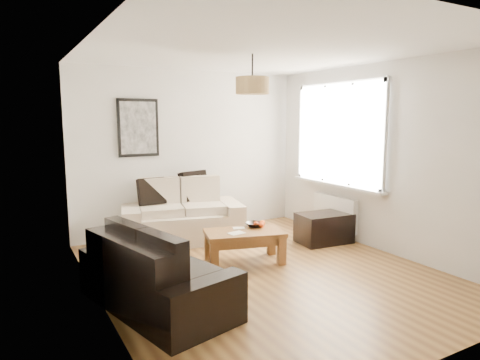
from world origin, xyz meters
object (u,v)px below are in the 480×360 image
coffee_table (244,246)px  ottoman (324,228)px  sofa_leather (157,270)px  loveseat_cream (182,212)px

coffee_table → ottoman: ottoman is taller
sofa_leather → ottoman: 3.02m
sofa_leather → ottoman: size_ratio=2.21×
sofa_leather → coffee_table: size_ratio=1.71×
coffee_table → ottoman: size_ratio=1.29×
sofa_leather → coffee_table: bearing=-76.7°
sofa_leather → ottoman: sofa_leather is taller
loveseat_cream → coffee_table: loveseat_cream is taller
ottoman → sofa_leather: bearing=-162.8°
coffee_table → loveseat_cream: bearing=103.8°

